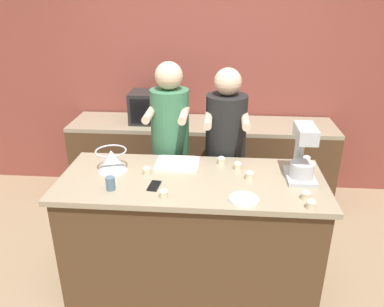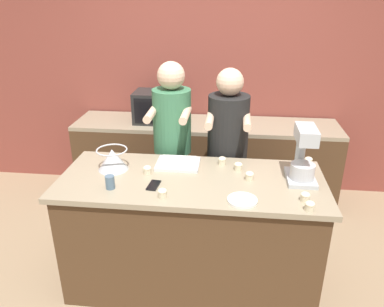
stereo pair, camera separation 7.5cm
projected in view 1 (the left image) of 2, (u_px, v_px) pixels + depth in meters
The scene contains 21 objects.
ground_plane at pixel (192, 279), 3.07m from camera, with size 16.00×16.00×0.00m, color #937A5B.
back_wall at pixel (204, 73), 4.11m from camera, with size 10.00×0.06×2.70m.
island_counter at pixel (192, 232), 2.89m from camera, with size 1.92×0.80×0.93m.
back_counter at pixel (202, 161), 4.16m from camera, with size 2.80×0.60×0.89m.
person_left at pixel (171, 151), 3.29m from camera, with size 0.34×0.50×1.66m.
person_right at pixel (225, 156), 3.27m from camera, with size 0.36×0.51×1.62m.
stand_mixer at pixel (302, 156), 2.64m from camera, with size 0.20×0.30×0.40m.
mixing_bowl at pixel (112, 160), 2.80m from camera, with size 0.23×0.23×0.17m.
baking_tray at pixel (177, 163), 2.90m from camera, with size 0.33×0.26×0.04m.
microwave_oven at pixel (153, 107), 3.95m from camera, with size 0.46×0.35×0.33m.
cell_phone at pixel (154, 186), 2.59m from camera, with size 0.08×0.15×0.01m.
drinking_glass at pixel (110, 183), 2.54m from camera, with size 0.06×0.06×0.09m.
small_plate at pixel (244, 199), 2.41m from camera, with size 0.19×0.19×0.02m.
cupcake_0 at pixel (311, 204), 2.32m from camera, with size 0.06×0.06×0.06m.
cupcake_1 at pixel (238, 166), 2.83m from camera, with size 0.06×0.06×0.06m.
cupcake_2 at pixel (307, 159), 2.94m from camera, with size 0.06×0.06×0.06m.
cupcake_3 at pixel (249, 175), 2.69m from camera, with size 0.06×0.06×0.06m.
cupcake_4 at pixel (221, 160), 2.92m from camera, with size 0.06×0.06×0.06m.
cupcake_5 at pixel (147, 170), 2.76m from camera, with size 0.06×0.06×0.06m.
cupcake_6 at pixel (164, 193), 2.44m from camera, with size 0.06×0.06×0.06m.
cupcake_7 at pixel (306, 195), 2.42m from camera, with size 0.06×0.06×0.06m.
Camera 1 is at (0.20, -2.40, 2.17)m, focal length 35.00 mm.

